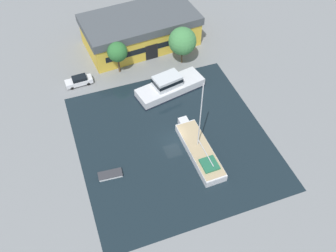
{
  "coord_description": "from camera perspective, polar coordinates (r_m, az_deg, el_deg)",
  "views": [
    {
      "loc": [
        -12.89,
        -33.51,
        44.02
      ],
      "look_at": [
        0.0,
        2.18,
        1.0
      ],
      "focal_mm": 40.0,
      "sensor_mm": 36.0,
      "label": 1
    }
  ],
  "objects": [
    {
      "name": "ground_plane",
      "position": [
        56.81,
        0.75,
        -2.22
      ],
      "size": [
        440.0,
        440.0,
        0.0
      ],
      "primitive_type": "plane",
      "color": "gray"
    },
    {
      "name": "water_canal",
      "position": [
        56.8,
        0.75,
        -2.21
      ],
      "size": [
        28.09,
        29.01,
        0.01
      ],
      "primitive_type": "cube",
      "color": "black",
      "rests_on": "ground"
    },
    {
      "name": "warehouse_building",
      "position": [
        73.27,
        -4.23,
        14.41
      ],
      "size": [
        22.09,
        12.87,
        5.94
      ],
      "rotation": [
        0.0,
        0.0,
        0.09
      ],
      "color": "gold",
      "rests_on": "ground"
    },
    {
      "name": "quay_tree_near_building",
      "position": [
        65.89,
        -7.73,
        11.11
      ],
      "size": [
        3.51,
        3.51,
        6.15
      ],
      "color": "brown",
      "rests_on": "ground"
    },
    {
      "name": "quay_tree_by_water",
      "position": [
        67.15,
        2.21,
        12.8
      ],
      "size": [
        4.93,
        4.93,
        7.26
      ],
      "color": "brown",
      "rests_on": "ground"
    },
    {
      "name": "parked_car",
      "position": [
        66.73,
        -13.41,
        6.72
      ],
      "size": [
        4.69,
        1.91,
        1.66
      ],
      "rotation": [
        0.0,
        0.0,
        1.61
      ],
      "color": "silver",
      "rests_on": "ground"
    },
    {
      "name": "sailboat_moored",
      "position": [
        54.9,
        4.81,
        -3.71
      ],
      "size": [
        3.47,
        12.49,
        13.21
      ],
      "rotation": [
        0.0,
        0.0,
        0.02
      ],
      "color": "silver",
      "rests_on": "water_canal"
    },
    {
      "name": "motor_cruiser",
      "position": [
        63.34,
        0.2,
        6.11
      ],
      "size": [
        12.34,
        6.29,
        3.48
      ],
      "rotation": [
        0.0,
        0.0,
        1.77
      ],
      "color": "silver",
      "rests_on": "water_canal"
    },
    {
      "name": "small_dinghy",
      "position": [
        53.4,
        -8.79,
        -7.34
      ],
      "size": [
        3.47,
        1.67,
        0.48
      ],
      "rotation": [
        0.0,
        0.0,
        1.49
      ],
      "color": "white",
      "rests_on": "water_canal"
    }
  ]
}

